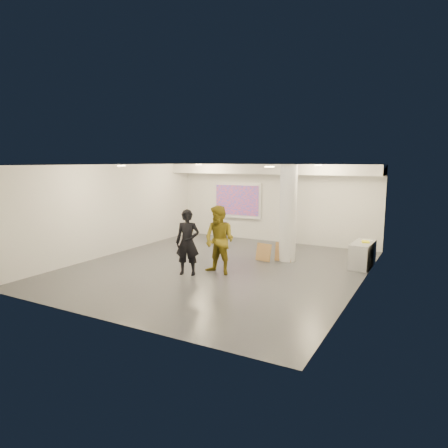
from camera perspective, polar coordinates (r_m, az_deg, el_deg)
The scene contains 20 objects.
floor at distance 11.82m, azimuth -0.93°, elevation -6.26°, with size 8.00×9.00×0.01m, color #3A3D43.
ceiling at distance 11.41m, azimuth -0.97°, elevation 8.44°, with size 8.00×9.00×0.01m, color white.
wall_back at distance 15.57m, azimuth 7.25°, elevation 2.97°, with size 8.00×0.01×3.00m, color silver.
wall_front at distance 7.98m, azimuth -17.11°, elevation -3.03°, with size 8.00×0.01×3.00m, color silver.
wall_left at distance 13.92m, azimuth -15.44°, elevation 2.02°, with size 0.01×9.00×3.00m, color silver.
wall_right at distance 10.19m, azimuth 19.03°, elevation -0.59°, with size 0.01×9.00×3.00m, color silver.
soffit_band at distance 14.98m, azimuth 6.58°, elevation 7.81°, with size 8.00×1.10×0.36m, color silver.
downlight_nw at distance 14.69m, azimuth -3.66°, elevation 8.45°, with size 0.22×0.22×0.02m, color #F2CC7F.
downlight_ne at distance 12.89m, azimuth 13.31°, elevation 8.17°, with size 0.22×0.22×0.02m, color #F2CC7F.
downlight_sw at distance 11.50m, azimuth -14.45°, elevation 8.06°, with size 0.22×0.22×0.02m, color #F2CC7F.
downlight_se at distance 9.10m, azimuth 6.52°, elevation 8.13°, with size 0.22×0.22×0.02m, color #F2CC7F.
column at distance 12.53m, azimuth 9.12°, elevation 1.49°, with size 0.52×0.52×3.00m, color silver.
projection_screen at distance 16.17m, azimuth 1.90°, elevation 3.35°, with size 2.10×0.13×1.42m.
credenza at distance 12.53m, azimuth 19.17°, elevation -4.15°, with size 0.53×1.27×0.74m, color #9DA0A3.
papers_stack at distance 12.68m, azimuth 19.71°, elevation -2.27°, with size 0.28×0.36×0.02m, color white.
postit_pad at distance 12.50m, azimuth 19.57°, elevation -2.40°, with size 0.22×0.30×0.03m, color #FFF912.
cardboard_back at distance 12.65m, azimuth 8.49°, elevation -3.97°, with size 0.54×0.05×0.59m, color #A07541.
cardboard_front at distance 12.61m, azimuth 5.67°, elevation -4.04°, with size 0.51×0.05×0.56m, color #A07541.
woman at distance 10.98m, azimuth -5.22°, elevation -2.63°, with size 0.66×0.43×1.81m, color black.
man at distance 10.99m, azimuth -0.66°, elevation -2.33°, with size 0.93×0.72×1.91m, color olive.
Camera 1 is at (5.63, -9.93, 3.10)m, focal length 32.00 mm.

